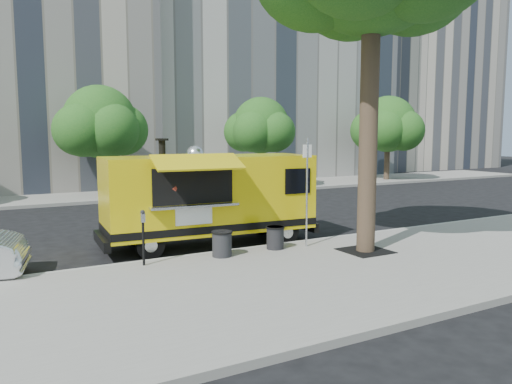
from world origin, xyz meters
TOP-DOWN VIEW (x-y plane):
  - ground at (0.00, 0.00)m, footprint 120.00×120.00m
  - sidewalk at (0.00, -4.00)m, footprint 60.00×6.00m
  - curb at (0.00, -0.93)m, footprint 60.00×0.14m
  - far_sidewalk at (0.00, 13.50)m, footprint 60.00×5.00m
  - building_mid at (12.00, 23.00)m, footprint 20.00×14.00m
  - building_right at (30.00, 24.00)m, footprint 16.00×12.00m
  - tree_well at (2.60, -2.80)m, footprint 1.20×1.20m
  - far_tree_b at (-1.00, 12.70)m, footprint 3.60×3.60m
  - far_tree_c at (8.00, 12.40)m, footprint 3.24×3.24m
  - far_tree_d at (18.00, 12.60)m, footprint 3.78×3.78m
  - sign_post at (1.55, -1.55)m, footprint 0.28×0.06m
  - parking_meter at (-3.00, -1.35)m, footprint 0.11×0.11m
  - food_truck at (-0.51, 0.44)m, footprint 6.45×3.11m
  - trash_bin_left at (-1.00, -1.47)m, footprint 0.54×0.54m
  - trash_bin_right at (0.63, -1.40)m, footprint 0.51×0.51m

SIDE VIEW (x-z plane):
  - ground at x=0.00m, z-range 0.00..0.00m
  - sidewalk at x=0.00m, z-range 0.00..0.15m
  - curb at x=0.00m, z-range -0.01..0.15m
  - far_sidewalk at x=0.00m, z-range 0.00..0.15m
  - tree_well at x=2.60m, z-range 0.14..0.17m
  - trash_bin_right at x=0.63m, z-range 0.17..0.78m
  - trash_bin_left at x=-1.00m, z-range 0.17..0.82m
  - parking_meter at x=-3.00m, z-range 0.31..1.65m
  - food_truck at x=-0.51m, z-range -0.09..3.02m
  - sign_post at x=1.55m, z-range 0.35..3.35m
  - far_tree_c at x=8.00m, z-range 1.11..6.32m
  - far_tree_b at x=-1.00m, z-range 1.08..6.58m
  - far_tree_d at x=18.00m, z-range 1.07..6.71m
  - building_right at x=30.00m, z-range 0.00..16.00m
  - building_mid at x=12.00m, z-range 0.00..20.00m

